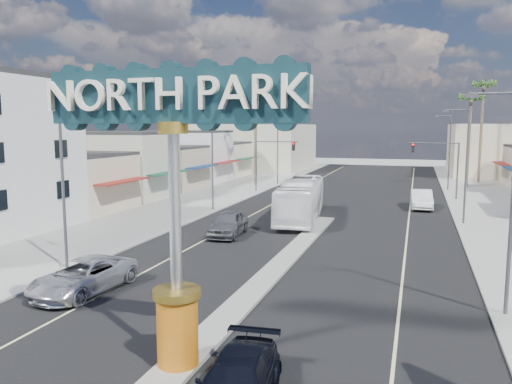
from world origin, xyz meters
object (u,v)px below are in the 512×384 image
Objects in this scene: suv_right at (236,384)px; streetlight_l_near at (65,176)px; streetlight_l_mid at (214,155)px; palm_right_mid at (471,102)px; city_bus at (301,200)px; streetlight_r_far at (448,148)px; traffic_signal_left at (271,156)px; streetlight_l_far at (279,146)px; palm_right_far at (484,90)px; car_parked_left at (228,223)px; palm_left_far at (256,96)px; traffic_signal_right at (439,159)px; streetlight_r_mid at (464,160)px; car_parked_right at (421,199)px; suv_left at (84,276)px; gateway_sign at (174,183)px; streetlight_r_near at (509,192)px.

streetlight_l_near is at bearing 138.18° from suv_right.
palm_right_mid is (23.43, 26.00, 5.54)m from streetlight_l_mid.
streetlight_r_far is at bearing 56.28° from city_bus.
traffic_signal_left is at bearing 87.90° from streetlight_l_near.
streetlight_l_far is 28.29m from palm_right_far.
streetlight_l_far is 0.64× the size of palm_right_far.
car_parked_left is at bearing -117.64° from palm_right_mid.
city_bus is (8.43, -23.89, -3.38)m from streetlight_l_far.
streetlight_l_mid is 21.16m from palm_left_far.
palm_right_mid is (3.82, 12.01, 6.33)m from traffic_signal_right.
car_parked_right is (-2.95, 7.17, -4.19)m from streetlight_r_mid.
streetlight_l_far reaches higher than car_parked_right.
suv_left is at bearing -112.32° from palm_right_far.
streetlight_r_mid reaches higher than traffic_signal_right.
traffic_signal_left is at bearing -157.80° from streetlight_r_far.
streetlight_l_far reaches higher than city_bus.
streetlight_r_mid reaches higher than car_parked_right.
traffic_signal_left is 23.86m from car_parked_left.
traffic_signal_left reaches higher than car_parked_left.
palm_right_far is at bearing 73.20° from suv_right.
streetlight_l_far is 25.56m from city_bus.
gateway_sign is 51.10m from streetlight_l_far.
palm_right_mid is (23.43, 46.00, 5.54)m from streetlight_l_near.
streetlight_l_far is 23.63m from car_parked_right.
streetlight_r_near is at bearing -86.86° from car_parked_right.
palm_left_far is 1.08× the size of city_bus.
suv_right is at bearing -98.71° from streetlight_r_far.
traffic_signal_left is at bearing -81.14° from streetlight_l_far.
car_parked_right reaches higher than car_parked_left.
palm_right_far reaches higher than streetlight_r_far.
streetlight_r_far is 35.40m from car_parked_left.
gateway_sign is 50.06m from palm_left_far.
traffic_signal_left is 0.50× the size of palm_right_mid.
city_bus is (8.43, -1.89, -3.38)m from streetlight_l_mid.
palm_left_far is at bearing -175.12° from streetlight_r_far.
streetlight_r_near is 46.40m from palm_right_mid.
traffic_signal_right is 20.59m from palm_right_far.
gateway_sign is at bearing -78.99° from car_parked_left.
palm_left_far is 32.09m from car_parked_left.
traffic_signal_left is 14.07m from streetlight_l_mid.
city_bus is (-2.00, 26.13, -4.25)m from gateway_sign.
palm_right_far reaches higher than streetlight_r_mid.
streetlight_l_far is 0.74× the size of palm_right_mid.
car_parked_right is at bearing 96.20° from streetlight_r_near.
traffic_signal_left is at bearing 119.99° from streetlight_r_near.
traffic_signal_right is at bearing 70.26° from suv_left.
streetlight_r_mid is 31.47m from palm_left_far.
suv_left is 13.55m from car_parked_left.
streetlight_r_mid reaches higher than city_bus.
palm_right_mid reaches higher than streetlight_l_far.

